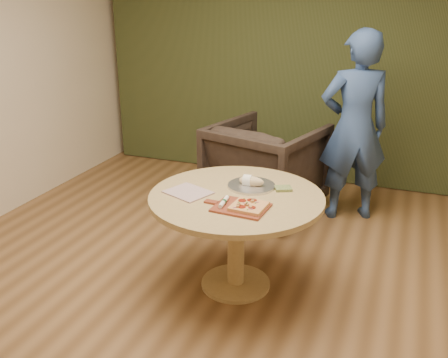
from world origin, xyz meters
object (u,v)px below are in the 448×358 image
at_px(armchair, 266,163).
at_px(person_standing, 354,127).
at_px(pedestal_table, 236,213).
at_px(bread_roll, 250,181).
at_px(flatbread_pizza, 249,206).
at_px(serving_tray, 251,186).
at_px(cutlery_roll, 224,202).
at_px(pizza_paddle, 240,207).

distance_m(armchair, person_standing, 0.92).
distance_m(pedestal_table, bread_roll, 0.27).
xyz_separation_m(flatbread_pizza, bread_roll, (-0.12, 0.41, 0.02)).
height_order(serving_tray, person_standing, person_standing).
relative_size(cutlery_roll, bread_roll, 1.03).
bearing_deg(person_standing, flatbread_pizza, 52.24).
height_order(armchair, person_standing, person_standing).
relative_size(serving_tray, armchair, 0.35).
bearing_deg(bread_roll, pedestal_table, -101.68).
bearing_deg(flatbread_pizza, pizza_paddle, 179.44).
xyz_separation_m(pizza_paddle, cutlery_roll, (-0.11, 0.00, 0.02)).
bearing_deg(serving_tray, pizza_paddle, -83.10).
relative_size(bread_roll, person_standing, 0.11).
bearing_deg(pizza_paddle, cutlery_roll, -176.55).
height_order(serving_tray, armchair, armchair).
xyz_separation_m(pedestal_table, serving_tray, (0.05, 0.19, 0.15)).
height_order(pizza_paddle, serving_tray, serving_tray).
bearing_deg(flatbread_pizza, serving_tray, 105.56).
distance_m(flatbread_pizza, armchair, 1.72).
relative_size(pedestal_table, serving_tray, 3.54).
relative_size(pedestal_table, flatbread_pizza, 5.38).
xyz_separation_m(pedestal_table, armchair, (-0.20, 1.45, -0.11)).
bearing_deg(pedestal_table, pizza_paddle, -65.33).
bearing_deg(pizza_paddle, flatbread_pizza, 3.35).
height_order(bread_roll, person_standing, person_standing).
xyz_separation_m(serving_tray, armchair, (-0.25, 1.26, -0.25)).
xyz_separation_m(flatbread_pizza, cutlery_roll, (-0.18, 0.00, 0.00)).
height_order(cutlery_roll, bread_roll, bread_roll).
xyz_separation_m(pizza_paddle, serving_tray, (-0.05, 0.41, -0.00)).
xyz_separation_m(armchair, person_standing, (0.81, 0.15, 0.41)).
bearing_deg(bread_roll, armchair, 100.69).
bearing_deg(armchair, bread_roll, 116.27).
bearing_deg(pizza_paddle, person_standing, 78.09).
relative_size(pedestal_table, person_standing, 0.69).
distance_m(bread_roll, person_standing, 1.52).
relative_size(pedestal_table, bread_roll, 6.53).
bearing_deg(bread_roll, pizza_paddle, -81.88).
height_order(flatbread_pizza, person_standing, person_standing).
distance_m(cutlery_roll, person_standing, 1.92).
xyz_separation_m(pedestal_table, pizza_paddle, (0.10, -0.21, 0.15)).
relative_size(pizza_paddle, cutlery_roll, 2.28).
bearing_deg(pizza_paddle, armchair, 103.97).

